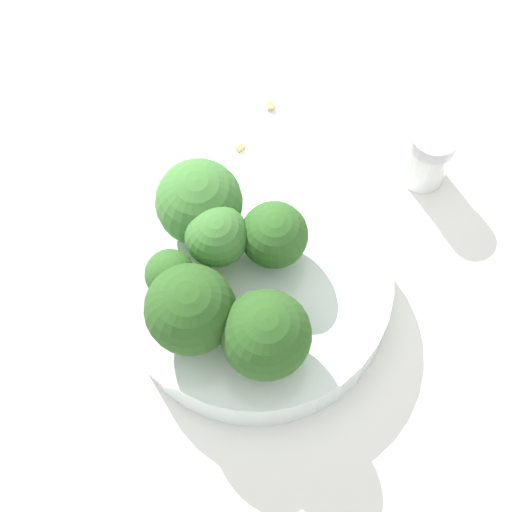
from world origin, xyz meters
The scene contains 11 objects.
ground_plane centered at (0.00, 0.00, 0.00)m, with size 3.00×3.00×0.00m, color white.
bowl centered at (0.00, 0.00, 0.02)m, with size 0.19×0.19×0.04m, color silver.
broccoli_floret_0 centered at (0.05, -0.02, 0.07)m, with size 0.03×0.03×0.04m.
broccoli_floret_1 centered at (-0.02, -0.01, 0.07)m, with size 0.04×0.04×0.05m.
broccoli_floret_2 centered at (0.06, 0.01, 0.08)m, with size 0.06×0.06×0.06m.
broccoli_floret_3 centered at (0.01, -0.06, 0.07)m, with size 0.06×0.06×0.06m.
broccoli_floret_4 centered at (0.01, -0.03, 0.07)m, with size 0.04×0.04×0.05m.
broccoli_floret_5 centered at (0.03, 0.05, 0.07)m, with size 0.06×0.06×0.06m.
pepper_shaker centered at (-0.16, -0.01, 0.03)m, with size 0.03×0.03×0.06m.
almond_crumb_0 centered at (-0.11, -0.13, 0.00)m, with size 0.01×0.01×0.01m, color tan.
almond_crumb_1 centered at (-0.06, -0.11, 0.00)m, with size 0.01×0.00×0.01m, color #AD7F4C.
Camera 1 is at (0.14, 0.18, 0.57)m, focal length 60.00 mm.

